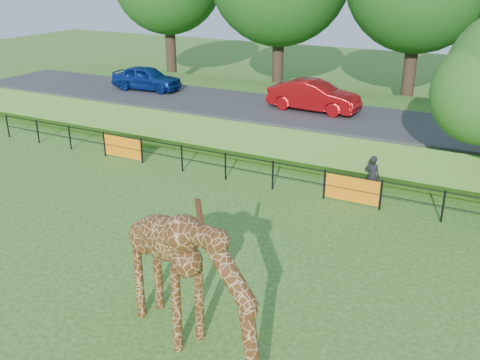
{
  "coord_description": "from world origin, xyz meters",
  "views": [
    {
      "loc": [
        7.41,
        -8.85,
        7.75
      ],
      "look_at": [
        0.82,
        3.81,
        2.0
      ],
      "focal_mm": 40.0,
      "sensor_mm": 36.0,
      "label": 1
    }
  ],
  "objects": [
    {
      "name": "ground",
      "position": [
        0.0,
        0.0,
        0.0
      ],
      "size": [
        90.0,
        90.0,
        0.0
      ],
      "primitive_type": "plane",
      "color": "#2B5715",
      "rests_on": "ground"
    },
    {
      "name": "giraffe",
      "position": [
        2.12,
        -0.91,
        1.62
      ],
      "size": [
        4.52,
        2.42,
        3.23
      ],
      "primitive_type": null,
      "rotation": [
        0.0,
        0.0,
        -0.37
      ],
      "color": "#532C11",
      "rests_on": "ground"
    },
    {
      "name": "perimeter_fence",
      "position": [
        0.0,
        8.0,
        0.55
      ],
      "size": [
        28.07,
        0.1,
        1.1
      ],
      "primitive_type": null,
      "color": "black",
      "rests_on": "ground"
    },
    {
      "name": "embankment",
      "position": [
        0.0,
        15.5,
        0.65
      ],
      "size": [
        40.0,
        9.0,
        1.3
      ],
      "primitive_type": "cube",
      "color": "#2B5715",
      "rests_on": "ground"
    },
    {
      "name": "road",
      "position": [
        0.0,
        14.0,
        1.36
      ],
      "size": [
        40.0,
        5.0,
        0.12
      ],
      "primitive_type": "cube",
      "color": "#2F2F32",
      "rests_on": "embankment"
    },
    {
      "name": "car_blue",
      "position": [
        -10.43,
        14.45,
        2.07
      ],
      "size": [
        3.95,
        1.87,
        1.31
      ],
      "primitive_type": "imported",
      "rotation": [
        0.0,
        0.0,
        1.66
      ],
      "color": "navy",
      "rests_on": "road"
    },
    {
      "name": "car_red",
      "position": [
        -0.82,
        14.39,
        2.12
      ],
      "size": [
        4.33,
        1.7,
        1.4
      ],
      "primitive_type": "imported",
      "rotation": [
        0.0,
        0.0,
        1.52
      ],
      "color": "#AE0C10",
      "rests_on": "road"
    },
    {
      "name": "visitor",
      "position": [
        3.43,
        8.99,
        0.78
      ],
      "size": [
        0.64,
        0.5,
        1.55
      ],
      "primitive_type": "imported",
      "rotation": [
        0.0,
        0.0,
        2.9
      ],
      "color": "black",
      "rests_on": "ground"
    }
  ]
}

